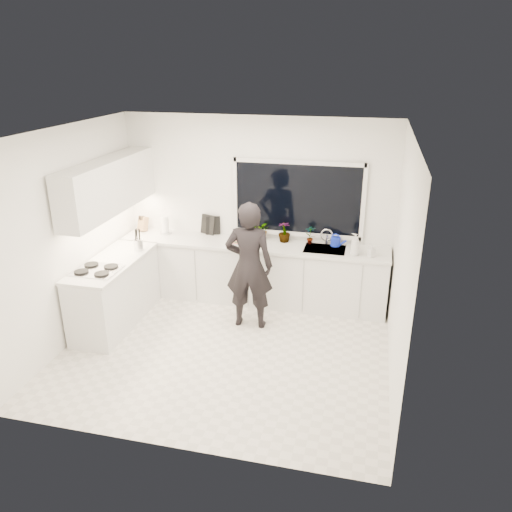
# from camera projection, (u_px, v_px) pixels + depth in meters

# --- Properties ---
(floor) EXTENTS (4.00, 3.50, 0.02)m
(floor) POSITION_uv_depth(u_px,v_px,m) (226.00, 350.00, 6.31)
(floor) COLOR beige
(floor) RESTS_ON ground
(wall_back) EXTENTS (4.00, 0.02, 2.70)m
(wall_back) POSITION_uv_depth(u_px,v_px,m) (258.00, 209.00, 7.40)
(wall_back) COLOR white
(wall_back) RESTS_ON ground
(wall_left) EXTENTS (0.02, 3.50, 2.70)m
(wall_left) POSITION_uv_depth(u_px,v_px,m) (69.00, 237.00, 6.23)
(wall_left) COLOR white
(wall_left) RESTS_ON ground
(wall_right) EXTENTS (0.02, 3.50, 2.70)m
(wall_right) POSITION_uv_depth(u_px,v_px,m) (402.00, 266.00, 5.38)
(wall_right) COLOR white
(wall_right) RESTS_ON ground
(ceiling) EXTENTS (4.00, 3.50, 0.02)m
(ceiling) POSITION_uv_depth(u_px,v_px,m) (220.00, 131.00, 5.30)
(ceiling) COLOR white
(ceiling) RESTS_ON wall_back
(window) EXTENTS (1.80, 0.02, 1.00)m
(window) POSITION_uv_depth(u_px,v_px,m) (298.00, 199.00, 7.16)
(window) COLOR black
(window) RESTS_ON wall_back
(base_cabinets_back) EXTENTS (3.92, 0.58, 0.88)m
(base_cabinets_back) POSITION_uv_depth(u_px,v_px,m) (253.00, 273.00, 7.45)
(base_cabinets_back) COLOR white
(base_cabinets_back) RESTS_ON floor
(base_cabinets_left) EXTENTS (0.58, 1.60, 0.88)m
(base_cabinets_left) POSITION_uv_depth(u_px,v_px,m) (115.00, 293.00, 6.82)
(base_cabinets_left) COLOR white
(base_cabinets_left) RESTS_ON floor
(countertop_back) EXTENTS (3.94, 0.62, 0.04)m
(countertop_back) POSITION_uv_depth(u_px,v_px,m) (253.00, 244.00, 7.27)
(countertop_back) COLOR silver
(countertop_back) RESTS_ON base_cabinets_back
(countertop_left) EXTENTS (0.62, 1.60, 0.04)m
(countertop_left) POSITION_uv_depth(u_px,v_px,m) (112.00, 262.00, 6.65)
(countertop_left) COLOR silver
(countertop_left) RESTS_ON base_cabinets_left
(upper_cabinets) EXTENTS (0.34, 2.10, 0.70)m
(upper_cabinets) POSITION_uv_depth(u_px,v_px,m) (109.00, 186.00, 6.64)
(upper_cabinets) COLOR white
(upper_cabinets) RESTS_ON wall_left
(sink) EXTENTS (0.58, 0.42, 0.14)m
(sink) POSITION_uv_depth(u_px,v_px,m) (325.00, 252.00, 7.07)
(sink) COLOR silver
(sink) RESTS_ON countertop_back
(faucet) EXTENTS (0.03, 0.03, 0.22)m
(faucet) POSITION_uv_depth(u_px,v_px,m) (327.00, 237.00, 7.19)
(faucet) COLOR silver
(faucet) RESTS_ON countertop_back
(stovetop) EXTENTS (0.56, 0.48, 0.03)m
(stovetop) POSITION_uv_depth(u_px,v_px,m) (96.00, 270.00, 6.32)
(stovetop) COLOR black
(stovetop) RESTS_ON countertop_left
(person) EXTENTS (0.67, 0.46, 1.75)m
(person) POSITION_uv_depth(u_px,v_px,m) (249.00, 266.00, 6.59)
(person) COLOR black
(person) RESTS_ON floor
(pizza_tray) EXTENTS (0.46, 0.35, 0.03)m
(pizza_tray) POSITION_uv_depth(u_px,v_px,m) (245.00, 242.00, 7.27)
(pizza_tray) COLOR #B0B0B4
(pizza_tray) RESTS_ON countertop_back
(pizza) EXTENTS (0.42, 0.31, 0.01)m
(pizza) POSITION_uv_depth(u_px,v_px,m) (245.00, 241.00, 7.26)
(pizza) COLOR red
(pizza) RESTS_ON pizza_tray
(watering_can) EXTENTS (0.17, 0.17, 0.13)m
(watering_can) POSITION_uv_depth(u_px,v_px,m) (335.00, 242.00, 7.14)
(watering_can) COLOR #1429C0
(watering_can) RESTS_ON countertop_back
(paper_towel_roll) EXTENTS (0.12, 0.12, 0.26)m
(paper_towel_roll) POSITION_uv_depth(u_px,v_px,m) (165.00, 226.00, 7.62)
(paper_towel_roll) COLOR white
(paper_towel_roll) RESTS_ON countertop_back
(knife_block) EXTENTS (0.16, 0.14, 0.22)m
(knife_block) POSITION_uv_depth(u_px,v_px,m) (143.00, 224.00, 7.74)
(knife_block) COLOR #915F43
(knife_block) RESTS_ON countertop_back
(utensil_crock) EXTENTS (0.16, 0.16, 0.16)m
(utensil_crock) POSITION_uv_depth(u_px,v_px,m) (138.00, 245.00, 6.98)
(utensil_crock) COLOR silver
(utensil_crock) RESTS_ON countertop_left
(picture_frame_large) EXTENTS (0.21, 0.09, 0.28)m
(picture_frame_large) POSITION_uv_depth(u_px,v_px,m) (213.00, 225.00, 7.59)
(picture_frame_large) COLOR black
(picture_frame_large) RESTS_ON countertop_back
(picture_frame_small) EXTENTS (0.24, 0.11, 0.30)m
(picture_frame_small) POSITION_uv_depth(u_px,v_px,m) (208.00, 224.00, 7.60)
(picture_frame_small) COLOR black
(picture_frame_small) RESTS_ON countertop_back
(herb_plants) EXTENTS (1.00, 0.33, 0.31)m
(herb_plants) POSITION_uv_depth(u_px,v_px,m) (274.00, 231.00, 7.30)
(herb_plants) COLOR #26662D
(herb_plants) RESTS_ON countertop_back
(soap_bottles) EXTENTS (0.36, 0.16, 0.31)m
(soap_bottles) POSITION_uv_depth(u_px,v_px,m) (359.00, 246.00, 6.76)
(soap_bottles) COLOR #D8BF66
(soap_bottles) RESTS_ON countertop_back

